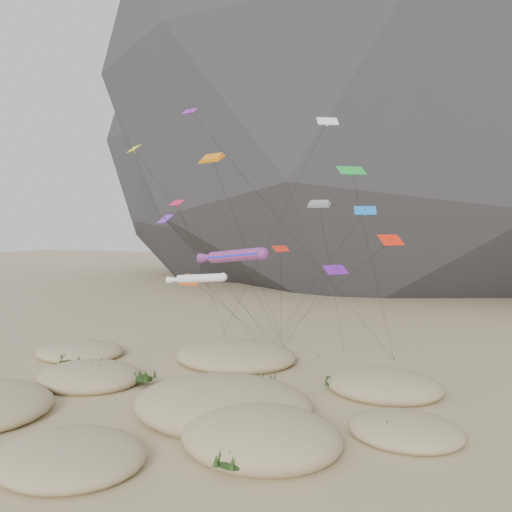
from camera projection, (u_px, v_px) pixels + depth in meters
The scene contains 10 objects.
ground at pixel (179, 417), 42.02m from camera, with size 500.00×500.00×0.00m, color #CCB789.
rock_headland at pixel (396, 35), 146.65m from camera, with size 226.37×148.64×177.50m.
dunes at pixel (180, 392), 46.34m from camera, with size 49.74×38.55×3.78m.
dune_grass at pixel (193, 391), 46.34m from camera, with size 43.74×30.12×1.44m.
kite_stakes at pixel (289, 352), 63.47m from camera, with size 23.63×7.28×0.30m.
rainbow_tube_kite at pixel (234, 256), 51.42m from camera, with size 8.75×12.13×14.07m.
white_tube_kite at pixel (198, 278), 47.69m from camera, with size 6.37×16.25×11.76m.
orange_parafoil at pixel (213, 160), 52.16m from camera, with size 4.97×16.51×23.78m.
multi_parafoil at pixel (320, 207), 47.58m from camera, with size 2.12×17.07×18.64m.
delta_kites at pixel (263, 212), 50.79m from camera, with size 30.38×21.16×28.54m.
Camera 1 is at (20.52, -36.29, 15.97)m, focal length 35.00 mm.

